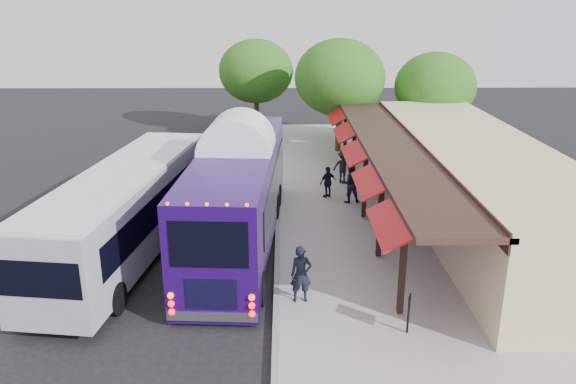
% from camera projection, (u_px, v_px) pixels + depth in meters
% --- Properties ---
extents(ground, '(90.00, 90.00, 0.00)m').
position_uv_depth(ground, '(276.00, 261.00, 20.77)').
color(ground, black).
rests_on(ground, ground).
extents(sidewalk, '(10.00, 40.00, 0.15)m').
position_uv_depth(sidewalk, '(391.00, 220.00, 24.58)').
color(sidewalk, '#9E9B93').
rests_on(sidewalk, ground).
extents(curb, '(0.20, 40.00, 0.16)m').
position_uv_depth(curb, '(278.00, 220.00, 24.54)').
color(curb, gray).
rests_on(curb, ground).
extents(station_shelter, '(8.15, 20.00, 3.60)m').
position_uv_depth(station_shelter, '(472.00, 181.00, 24.05)').
color(station_shelter, '#C5B189').
rests_on(station_shelter, ground).
extents(coach_bus, '(3.42, 13.00, 4.12)m').
position_uv_depth(coach_bus, '(239.00, 190.00, 21.75)').
color(coach_bus, '#240758').
rests_on(coach_bus, ground).
extents(city_bus, '(4.24, 12.64, 3.33)m').
position_uv_depth(city_bus, '(128.00, 208.00, 20.91)').
color(city_bus, gray).
rests_on(city_bus, ground).
extents(ped_a, '(0.70, 0.50, 1.83)m').
position_uv_depth(ped_a, '(301.00, 274.00, 17.45)').
color(ped_a, black).
rests_on(ped_a, sidewalk).
extents(ped_b, '(1.02, 0.86, 1.88)m').
position_uv_depth(ped_b, '(350.00, 183.00, 26.22)').
color(ped_b, black).
rests_on(ped_b, sidewalk).
extents(ped_c, '(0.96, 0.80, 1.53)m').
position_uv_depth(ped_c, '(328.00, 182.00, 26.96)').
color(ped_c, black).
rests_on(ped_c, sidewalk).
extents(ped_d, '(1.31, 1.08, 1.76)m').
position_uv_depth(ped_d, '(343.00, 167.00, 29.11)').
color(ped_d, black).
rests_on(ped_d, sidewalk).
extents(sign_board, '(0.20, 0.50, 1.13)m').
position_uv_depth(sign_board, '(409.00, 309.00, 15.77)').
color(sign_board, black).
rests_on(sign_board, sidewalk).
extents(tree_left, '(5.56, 5.56, 7.12)m').
position_uv_depth(tree_left, '(340.00, 78.00, 34.33)').
color(tree_left, '#382314').
rests_on(tree_left, ground).
extents(tree_mid, '(4.87, 4.87, 6.23)m').
position_uv_depth(tree_mid, '(341.00, 79.00, 38.58)').
color(tree_mid, '#382314').
rests_on(tree_mid, ground).
extents(tree_right, '(4.94, 4.94, 6.32)m').
position_uv_depth(tree_right, '(435.00, 87.00, 34.28)').
color(tree_right, '#382314').
rests_on(tree_right, ground).
extents(tree_far, '(5.28, 5.28, 6.76)m').
position_uv_depth(tree_far, '(256.00, 71.00, 39.68)').
color(tree_far, '#382314').
rests_on(tree_far, ground).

